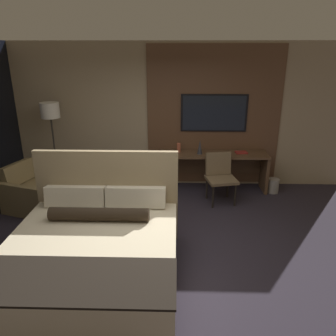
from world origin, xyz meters
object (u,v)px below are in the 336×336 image
(floor_lamp, at_px, (51,118))
(vase_short, at_px, (179,148))
(tv, at_px, (214,113))
(armchair_by_window, at_px, (35,193))
(book, at_px, (241,152))
(vase_tall, at_px, (200,147))
(waste_bin, at_px, (273,186))
(bed, at_px, (94,254))
(desk_chair, at_px, (220,173))
(desk, at_px, (213,164))

(floor_lamp, xyz_separation_m, vase_short, (2.36, 0.24, -0.62))
(tv, bearing_deg, armchair_by_window, -160.30)
(book, bearing_deg, tv, 156.62)
(vase_tall, bearing_deg, vase_short, 164.73)
(floor_lamp, height_order, vase_tall, floor_lamp)
(waste_bin, bearing_deg, vase_short, 174.21)
(bed, relative_size, floor_lamp, 1.22)
(floor_lamp, bearing_deg, book, 3.29)
(armchair_by_window, distance_m, waste_bin, 4.43)
(bed, relative_size, desk_chair, 2.39)
(book, bearing_deg, desk_chair, -130.79)
(desk_chair, xyz_separation_m, waste_bin, (1.10, 0.38, -0.39))
(bed, relative_size, vase_short, 11.64)
(book, distance_m, waste_bin, 0.91)
(floor_lamp, height_order, vase_short, floor_lamp)
(vase_tall, bearing_deg, armchair_by_window, -164.07)
(tv, distance_m, waste_bin, 1.83)
(bed, height_order, vase_tall, bed)
(bed, distance_m, desk, 3.31)
(floor_lamp, bearing_deg, waste_bin, 0.68)
(floor_lamp, bearing_deg, vase_short, 5.75)
(waste_bin, bearing_deg, armchair_by_window, -170.19)
(desk_chair, height_order, floor_lamp, floor_lamp)
(floor_lamp, distance_m, vase_tall, 2.82)
(desk, height_order, vase_tall, vase_tall)
(vase_tall, bearing_deg, desk, 17.85)
(vase_short, distance_m, book, 1.21)
(tv, relative_size, vase_tall, 4.56)
(vase_tall, xyz_separation_m, waste_bin, (1.45, -0.08, -0.75))
(bed, bearing_deg, floor_lamp, 117.12)
(tv, xyz_separation_m, desk_chair, (0.07, -0.77, -0.96))
(armchair_by_window, relative_size, waste_bin, 3.89)
(vase_short, bearing_deg, book, -1.53)
(tv, bearing_deg, bed, -118.86)
(armchair_by_window, bearing_deg, book, -58.57)
(vase_tall, height_order, waste_bin, vase_tall)
(desk, bearing_deg, armchair_by_window, -163.90)
(vase_tall, distance_m, book, 0.82)
(desk, relative_size, vase_short, 11.43)
(desk, distance_m, vase_tall, 0.47)
(desk_chair, relative_size, book, 3.76)
(desk_chair, distance_m, book, 0.75)
(armchair_by_window, relative_size, vase_tall, 3.87)
(bed, xyz_separation_m, vase_short, (1.01, 2.86, 0.49))
(tv, xyz_separation_m, waste_bin, (1.17, -0.39, -1.35))
(book, relative_size, waste_bin, 0.84)
(desk_chair, xyz_separation_m, vase_short, (-0.75, 0.57, 0.31))
(desk_chair, xyz_separation_m, armchair_by_window, (-3.26, -0.37, -0.26))
(bed, xyz_separation_m, armchair_by_window, (-1.50, 1.92, -0.08))
(bed, xyz_separation_m, waste_bin, (2.86, 2.67, -0.21))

